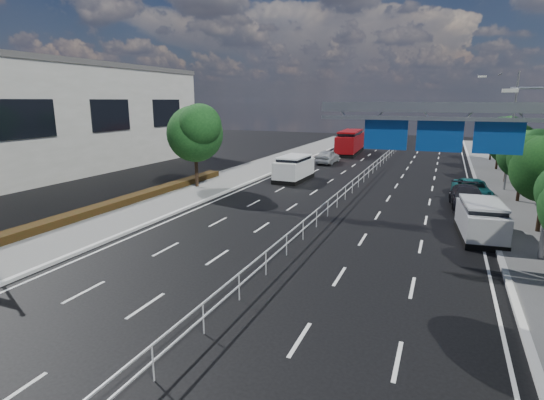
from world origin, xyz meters
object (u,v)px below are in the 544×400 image
(overhead_gantry, at_px, (458,130))
(white_minivan, at_px, (294,168))
(red_bus, at_px, (350,141))
(near_car_silver, at_px, (328,156))
(silver_minivan, at_px, (481,220))
(parked_car_teal, at_px, (472,190))
(parked_car_dark, at_px, (467,198))
(near_car_dark, at_px, (346,145))

(overhead_gantry, bearing_deg, white_minivan, 131.90)
(red_bus, height_order, near_car_silver, red_bus)
(near_car_silver, xyz_separation_m, silver_minivan, (14.16, -22.86, 0.15))
(red_bus, bearing_deg, parked_car_teal, -62.86)
(parked_car_teal, distance_m, parked_car_dark, 3.03)
(silver_minivan, bearing_deg, red_bus, 106.99)
(white_minivan, relative_size, parked_car_teal, 1.01)
(silver_minivan, bearing_deg, parked_car_dark, 87.72)
(near_car_silver, xyz_separation_m, near_car_dark, (-0.94, 13.44, -0.08))
(overhead_gantry, distance_m, parked_car_teal, 13.01)
(red_bus, distance_m, near_car_silver, 10.11)
(overhead_gantry, height_order, silver_minivan, overhead_gantry)
(near_car_dark, relative_size, parked_car_teal, 0.85)
(overhead_gantry, bearing_deg, red_bus, 109.05)
(near_car_silver, distance_m, silver_minivan, 26.89)
(near_car_silver, distance_m, parked_car_dark, 21.47)
(parked_car_dark, bearing_deg, silver_minivan, -90.65)
(silver_minivan, bearing_deg, near_car_dark, 106.82)
(red_bus, distance_m, parked_car_dark, 29.75)
(parked_car_teal, bearing_deg, overhead_gantry, -102.44)
(white_minivan, distance_m, parked_car_teal, 14.36)
(near_car_dark, relative_size, silver_minivan, 0.90)
(white_minivan, height_order, parked_car_dark, white_minivan)
(white_minivan, xyz_separation_m, red_bus, (0.39, 21.40, 0.50))
(red_bus, relative_size, silver_minivan, 2.15)
(white_minivan, height_order, silver_minivan, white_minivan)
(parked_car_dark, bearing_deg, overhead_gantry, -101.59)
(silver_minivan, height_order, parked_car_teal, silver_minivan)
(near_car_dark, height_order, parked_car_teal, near_car_dark)
(near_car_silver, relative_size, near_car_dark, 1.07)
(overhead_gantry, bearing_deg, parked_car_dark, 82.55)
(near_car_silver, bearing_deg, white_minivan, 90.78)
(overhead_gantry, relative_size, red_bus, 1.00)
(white_minivan, height_order, near_car_silver, white_minivan)
(white_minivan, relative_size, near_car_dark, 1.18)
(red_bus, relative_size, parked_car_teal, 2.03)
(white_minivan, bearing_deg, silver_minivan, -37.50)
(overhead_gantry, bearing_deg, near_car_silver, 116.38)
(parked_car_dark, bearing_deg, near_car_dark, 112.06)
(white_minivan, relative_size, parked_car_dark, 1.02)
(near_car_dark, bearing_deg, overhead_gantry, 115.38)
(parked_car_dark, bearing_deg, parked_car_teal, 78.46)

